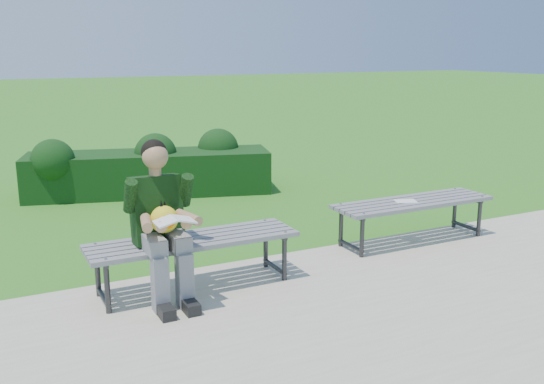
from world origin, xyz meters
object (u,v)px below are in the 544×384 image
object	(u,v)px
seated_boy	(161,217)
paper_sheet	(406,201)
hedge	(149,168)
bench_left	(193,244)
bench_right	(413,205)

from	to	relation	value
seated_boy	paper_sheet	size ratio (longest dim) A/B	5.01
hedge	bench_left	size ratio (longest dim) A/B	1.95
bench_left	paper_sheet	bearing A→B (deg)	4.61
paper_sheet	bench_right	bearing A→B (deg)	-0.00
bench_right	seated_boy	xyz separation A→B (m)	(-2.83, -0.29, 0.30)
seated_boy	paper_sheet	world-z (taller)	seated_boy
seated_boy	hedge	bearing A→B (deg)	76.08
hedge	paper_sheet	size ratio (longest dim) A/B	13.38
hedge	seated_boy	distance (m)	3.93
bench_left	seated_boy	world-z (taller)	seated_boy
bench_left	bench_right	distance (m)	2.54
bench_left	paper_sheet	xyz separation A→B (m)	(2.43, 0.20, 0.06)
seated_boy	paper_sheet	bearing A→B (deg)	6.03
bench_right	paper_sheet	bearing A→B (deg)	180.00
bench_right	bench_left	bearing A→B (deg)	-175.57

